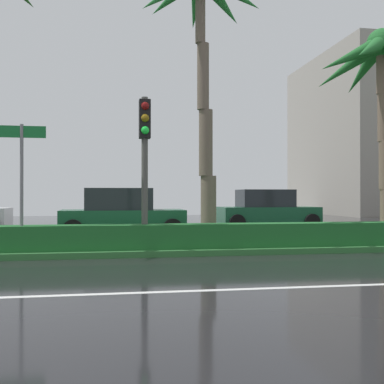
{
  "coord_description": "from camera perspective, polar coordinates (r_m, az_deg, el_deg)",
  "views": [
    {
      "loc": [
        3.55,
        -5.24,
        1.47
      ],
      "look_at": [
        6.73,
        13.19,
        1.6
      ],
      "focal_mm": 44.76,
      "sensor_mm": 36.0,
      "label": 1
    }
  ],
  "objects": [
    {
      "name": "traffic_signal_median_right",
      "position": [
        12.03,
        -5.65,
        5.7
      ],
      "size": [
        0.28,
        0.43,
        3.77
      ],
      "color": "#4C4C47",
      "rests_on": "median_strip"
    },
    {
      "name": "street_name_sign",
      "position": [
        11.96,
        -19.64,
        2.54
      ],
      "size": [
        1.1,
        0.08,
        3.0
      ],
      "color": "slate",
      "rests_on": "median_strip"
    },
    {
      "name": "car_in_traffic_third",
      "position": [
        21.32,
        8.95,
        -2.12
      ],
      "size": [
        4.3,
        2.02,
        1.72
      ],
      "color": "#195133",
      "rests_on": "ground_plane"
    },
    {
      "name": "palm_tree_centre",
      "position": [
        14.46,
        1.13,
        20.94
      ],
      "size": [
        3.74,
        3.71,
        8.04
      ],
      "color": "brown",
      "rests_on": "median_strip"
    },
    {
      "name": "car_in_traffic_second",
      "position": [
        17.04,
        -8.39,
        -2.56
      ],
      "size": [
        4.3,
        2.02,
        1.72
      ],
      "color": "#195133",
      "rests_on": "ground_plane"
    },
    {
      "name": "palm_tree_centre_right",
      "position": [
        16.6,
        21.71,
        13.22
      ],
      "size": [
        4.38,
        4.24,
        6.58
      ],
      "color": "brown",
      "rests_on": "median_strip"
    }
  ]
}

